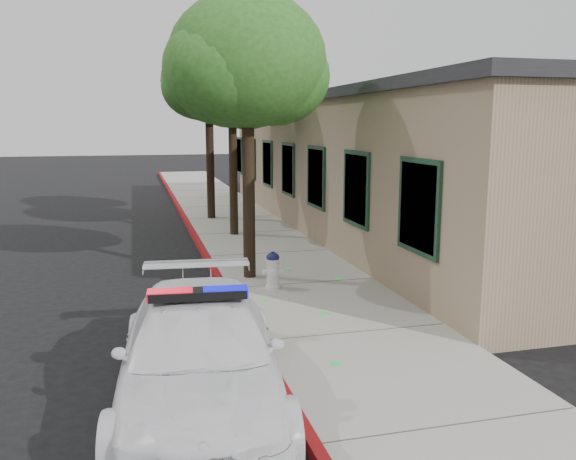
# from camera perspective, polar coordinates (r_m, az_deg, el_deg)

# --- Properties ---
(ground) EXTENTS (120.00, 120.00, 0.00)m
(ground) POSITION_cam_1_polar(r_m,az_deg,el_deg) (9.07, -3.47, -11.60)
(ground) COLOR black
(ground) RESTS_ON ground
(sidewalk) EXTENTS (3.20, 60.00, 0.15)m
(sidewalk) POSITION_cam_1_polar(r_m,az_deg,el_deg) (12.17, 1.19, -5.50)
(sidewalk) COLOR #9C9A8E
(sidewalk) RESTS_ON ground
(red_curb) EXTENTS (0.14, 60.00, 0.16)m
(red_curb) POSITION_cam_1_polar(r_m,az_deg,el_deg) (11.86, -6.02, -5.95)
(red_curb) COLOR maroon
(red_curb) RESTS_ON ground
(clapboard_building) EXTENTS (7.30, 20.89, 4.24)m
(clapboard_building) POSITION_cam_1_polar(r_m,az_deg,el_deg) (19.20, 11.06, 6.29)
(clapboard_building) COLOR #927B60
(clapboard_building) RESTS_ON ground
(police_car) EXTENTS (2.33, 4.82, 1.47)m
(police_car) POSITION_cam_1_polar(r_m,az_deg,el_deg) (7.23, -8.54, -11.71)
(police_car) COLOR white
(police_car) RESTS_ON ground
(fire_hydrant) EXTENTS (0.42, 0.37, 0.73)m
(fire_hydrant) POSITION_cam_1_polar(r_m,az_deg,el_deg) (11.74, -1.48, -3.86)
(fire_hydrant) COLOR silver
(fire_hydrant) RESTS_ON sidewalk
(street_tree_near) EXTENTS (3.46, 3.19, 5.85)m
(street_tree_near) POSITION_cam_1_polar(r_m,az_deg,el_deg) (12.34, -3.91, 15.50)
(street_tree_near) COLOR black
(street_tree_near) RESTS_ON sidewalk
(street_tree_mid) EXTENTS (3.17, 2.93, 5.59)m
(street_tree_mid) POSITION_cam_1_polar(r_m,az_deg,el_deg) (17.38, -5.39, 13.44)
(street_tree_mid) COLOR black
(street_tree_mid) RESTS_ON sidewalk
(street_tree_far) EXTENTS (3.33, 3.16, 5.98)m
(street_tree_far) POSITION_cam_1_polar(r_m,az_deg,el_deg) (20.51, -7.58, 13.67)
(street_tree_far) COLOR black
(street_tree_far) RESTS_ON sidewalk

